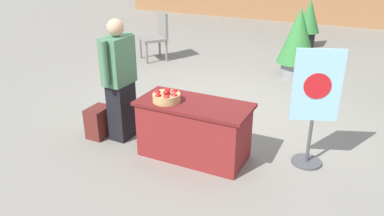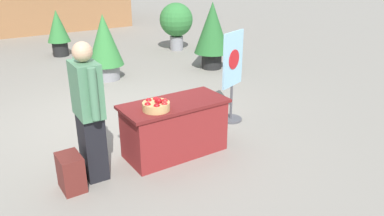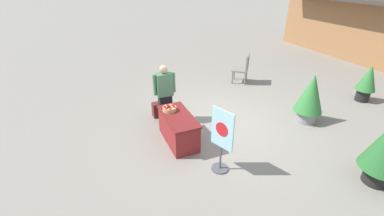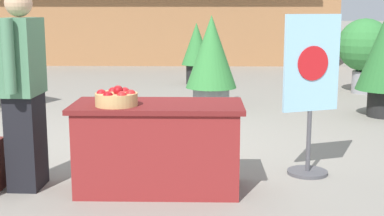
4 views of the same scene
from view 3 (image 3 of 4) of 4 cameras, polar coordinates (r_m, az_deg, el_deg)
name	(u,v)px [view 3 (image 3 of 4)]	position (r m, az deg, el deg)	size (l,w,h in m)	color
ground_plane	(224,124)	(7.13, 7.09, -3.56)	(120.00, 120.00, 0.00)	gray
display_table	(178,128)	(6.22, -3.04, -4.56)	(1.37, 0.64, 0.72)	maroon
apple_basket	(169,108)	(6.24, -5.05, -0.09)	(0.33, 0.33, 0.16)	tan
person_visitor	(165,94)	(6.92, -6.06, 3.20)	(0.27, 0.61, 1.62)	black
backpack	(158,109)	(7.43, -7.47, -0.33)	(0.24, 0.34, 0.42)	maroon
poster_board	(222,139)	(5.17, 6.62, -6.89)	(0.51, 0.36, 1.42)	#4C4C51
patio_chair	(243,67)	(9.77, 11.32, 8.87)	(0.77, 0.77, 1.08)	gray
potted_plant_near_left	(368,81)	(9.80, 34.45, 4.97)	(0.58, 0.58, 1.20)	black
potted_plant_near_right	(310,96)	(7.59, 24.84, 2.37)	(0.75, 0.75, 1.38)	gray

